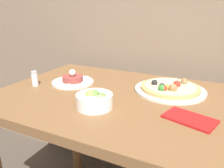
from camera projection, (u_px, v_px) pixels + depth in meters
dining_table at (122, 123)px, 0.96m from camera, size 1.08×0.72×0.79m
pizza_plate at (170, 88)px, 0.96m from camera, size 0.31×0.31×0.06m
tartare_plate at (73, 80)px, 1.07m from camera, size 0.20×0.20×0.07m
small_bowl at (94, 100)px, 0.80m from camera, size 0.14×0.14×0.07m
napkin at (190, 119)px, 0.72m from camera, size 0.18×0.14×0.01m
salt_shaker at (35, 79)px, 1.03m from camera, size 0.03×0.03×0.07m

